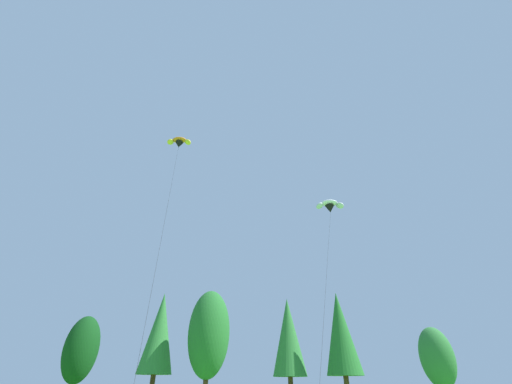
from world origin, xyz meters
The scene contains 8 objects.
treeline_tree_a centered at (-31.64, 54.13, 7.44)m, with size 5.12×5.12×12.30m.
treeline_tree_b centered at (-18.07, 51.39, 9.31)m, with size 4.87×4.87×14.86m.
treeline_tree_c centered at (-10.32, 50.40, 8.88)m, with size 5.76×5.76×14.67m.
treeline_tree_d centered at (0.68, 52.58, 8.61)m, with size 4.62×4.62×13.74m.
treeline_tree_e centered at (7.76, 50.84, 8.73)m, with size 4.66×4.66×13.93m.
treeline_tree_f centered at (20.57, 54.87, 5.86)m, with size 4.42×4.42×9.69m.
parafoil_kite_high_orange centered at (-8.51, 27.52, 24.29)m, with size 5.26×10.00×23.29m.
parafoil_kite_mid_white centered at (6.95, 36.60, 20.48)m, with size 5.23×15.34×19.61m.
Camera 1 is at (3.12, 2.34, 2.47)m, focal length 22.94 mm.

